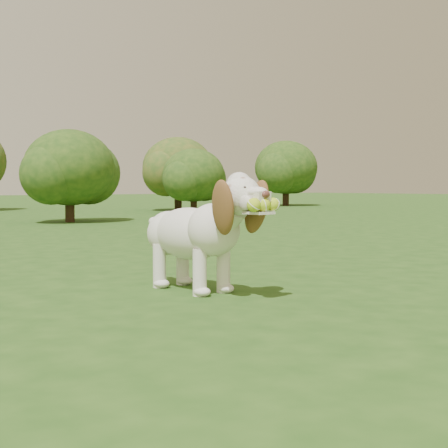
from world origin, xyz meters
TOP-DOWN VIEW (x-y plane):
  - ground at (0.00, 0.00)m, footprint 80.00×80.00m
  - dog at (-0.49, 0.48)m, footprint 0.39×1.04m
  - shrub_c at (1.66, 7.48)m, footprint 1.50×1.50m
  - shrub_h at (10.60, 11.96)m, footprint 1.94×1.94m
  - shrub_d at (5.25, 9.11)m, footprint 1.39×1.39m
  - shrub_f at (5.92, 10.81)m, footprint 1.77×1.77m

SIDE VIEW (x-z plane):
  - ground at x=0.00m, z-range 0.00..0.00m
  - dog at x=-0.49m, z-range 0.02..0.70m
  - shrub_d at x=5.25m, z-range 0.13..1.57m
  - shrub_c at x=1.66m, z-range 0.14..1.69m
  - shrub_f at x=5.92m, z-range 0.16..1.99m
  - shrub_h at x=10.60m, z-range 0.18..2.19m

